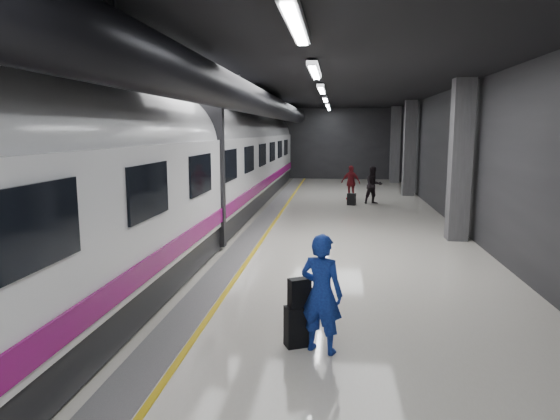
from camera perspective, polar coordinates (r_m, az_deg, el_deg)
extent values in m
plane|color=silver|center=(12.87, 1.29, -4.80)|extent=(40.00, 40.00, 0.00)
cube|color=black|center=(12.58, 1.36, 15.53)|extent=(10.00, 40.00, 0.02)
cube|color=#28282B|center=(32.48, 4.56, 7.55)|extent=(10.00, 0.02, 4.50)
cube|color=#28282B|center=(13.90, -19.75, 5.10)|extent=(0.02, 40.00, 4.50)
cube|color=#28282B|center=(13.06, 23.82, 4.64)|extent=(0.02, 40.00, 4.50)
cube|color=slate|center=(13.06, -4.64, -4.60)|extent=(0.65, 39.80, 0.01)
cube|color=gold|center=(12.99, -2.90, -4.65)|extent=(0.10, 39.80, 0.01)
cylinder|color=black|center=(12.71, -4.65, 12.95)|extent=(0.80, 38.00, 0.80)
cube|color=silver|center=(6.60, 1.88, 20.59)|extent=(0.22, 2.60, 0.10)
cube|color=silver|center=(11.53, 3.98, 15.60)|extent=(0.22, 2.60, 0.10)
cube|color=silver|center=(16.51, 4.79, 13.60)|extent=(0.22, 2.60, 0.10)
cube|color=silver|center=(21.49, 5.21, 12.53)|extent=(0.22, 2.60, 0.10)
cube|color=silver|center=(26.48, 5.48, 11.86)|extent=(0.22, 2.60, 0.10)
cube|color=silver|center=(30.48, 5.63, 11.49)|extent=(0.22, 2.60, 0.10)
cube|color=#515154|center=(14.87, 19.89, 5.31)|extent=(0.55, 0.55, 4.50)
cube|color=#515154|center=(24.70, 14.58, 6.83)|extent=(0.55, 0.55, 4.50)
cube|color=#515154|center=(30.65, 13.03, 7.26)|extent=(0.55, 0.55, 4.50)
cube|color=black|center=(13.47, -12.62, -2.86)|extent=(2.80, 38.00, 0.60)
cube|color=white|center=(13.26, -12.83, 3.07)|extent=(2.90, 38.00, 2.20)
cylinder|color=white|center=(13.20, -12.98, 7.17)|extent=(2.80, 38.00, 2.80)
cube|color=#820B61|center=(12.96, -6.56, -0.47)|extent=(0.04, 38.00, 0.35)
cube|color=black|center=(13.24, -12.87, 4.14)|extent=(3.05, 0.25, 3.80)
cube|color=black|center=(5.40, -26.29, -1.81)|extent=(0.05, 1.60, 0.85)
cube|color=black|center=(8.05, -14.75, 2.12)|extent=(0.05, 1.60, 0.85)
cube|color=black|center=(10.88, -9.05, 4.04)|extent=(0.05, 1.60, 0.85)
cube|color=black|center=(13.79, -5.71, 5.14)|extent=(0.05, 1.60, 0.85)
cube|color=black|center=(16.73, -3.53, 5.84)|extent=(0.05, 1.60, 0.85)
cube|color=black|center=(19.68, -2.01, 6.33)|extent=(0.05, 1.60, 0.85)
cube|color=black|center=(22.65, -0.88, 6.69)|extent=(0.05, 1.60, 0.85)
cube|color=black|center=(25.63, -0.01, 6.97)|extent=(0.05, 1.60, 0.85)
cube|color=black|center=(28.61, 0.68, 7.18)|extent=(0.05, 1.60, 0.85)
imported|color=#163CA9|center=(7.03, 4.76, -9.48)|extent=(0.72, 0.60, 1.69)
cube|color=black|center=(7.38, 2.04, -13.13)|extent=(0.42, 0.36, 0.59)
cube|color=black|center=(7.21, 2.23, -9.40)|extent=(0.35, 0.30, 0.41)
imported|color=black|center=(21.52, 10.62, 2.80)|extent=(0.93, 0.83, 1.59)
imported|color=maroon|center=(22.77, 8.08, 3.13)|extent=(0.98, 0.73, 1.54)
cube|color=black|center=(21.04, 8.17, 1.22)|extent=(0.38, 0.30, 0.50)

